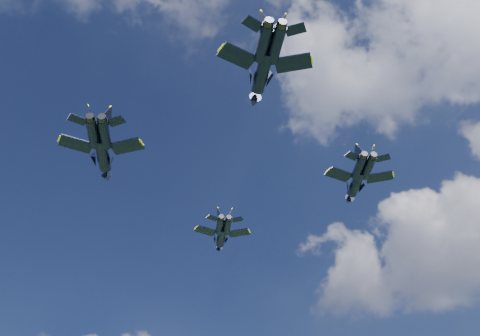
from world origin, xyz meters
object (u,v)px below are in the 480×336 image
at_px(jet_right, 356,184).
at_px(jet_lead, 221,237).
at_px(jet_slot, 262,74).
at_px(jet_left, 103,156).

bearing_deg(jet_right, jet_lead, 141.72).
bearing_deg(jet_slot, jet_left, 134.27).
height_order(jet_lead, jet_left, jet_left).
xyz_separation_m(jet_right, jet_slot, (0.74, -30.57, 0.62)).
xyz_separation_m(jet_left, jet_slot, (31.66, -0.65, -0.27)).
xyz_separation_m(jet_left, jet_right, (30.92, 29.93, -0.89)).
xyz_separation_m(jet_lead, jet_left, (-3.03, -28.61, 2.70)).
distance_m(jet_lead, jet_right, 27.98).
bearing_deg(jet_lead, jet_left, -138.20).
distance_m(jet_left, jet_slot, 31.67).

